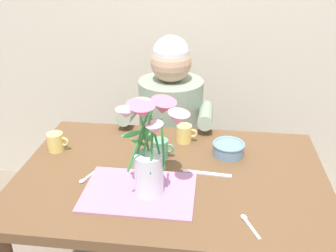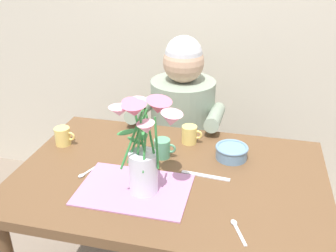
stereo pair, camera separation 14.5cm
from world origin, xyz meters
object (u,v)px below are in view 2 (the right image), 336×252
(ceramic_mug, at_px, (190,135))
(flower_vase, at_px, (145,145))
(seated_person, at_px, (182,139))
(dinner_knife, at_px, (206,176))
(tea_cup, at_px, (162,148))
(ceramic_bowl, at_px, (232,152))
(coffee_cup, at_px, (63,136))

(ceramic_mug, bearing_deg, flower_vase, -102.02)
(seated_person, xyz_separation_m, flower_vase, (0.02, -0.75, 0.37))
(dinner_knife, bearing_deg, ceramic_mug, 118.10)
(seated_person, xyz_separation_m, tea_cup, (0.02, -0.50, 0.22))
(ceramic_bowl, height_order, dinner_knife, ceramic_bowl)
(coffee_cup, bearing_deg, ceramic_bowl, 4.15)
(seated_person, distance_m, flower_vase, 0.84)
(dinner_knife, bearing_deg, flower_vase, -138.21)
(flower_vase, height_order, dinner_knife, flower_vase)
(flower_vase, height_order, ceramic_bowl, flower_vase)
(ceramic_bowl, distance_m, dinner_knife, 0.18)
(seated_person, height_order, dinner_knife, seated_person)
(dinner_knife, xyz_separation_m, tea_cup, (-0.20, 0.11, 0.04))
(seated_person, bearing_deg, ceramic_mug, -71.35)
(seated_person, bearing_deg, flower_vase, -86.32)
(seated_person, height_order, flower_vase, seated_person)
(coffee_cup, distance_m, tea_cup, 0.45)
(dinner_knife, bearing_deg, ceramic_bowl, 67.20)
(ceramic_mug, bearing_deg, ceramic_bowl, -25.31)
(ceramic_mug, height_order, tea_cup, same)
(flower_vase, bearing_deg, ceramic_mug, 77.98)
(flower_vase, relative_size, coffee_cup, 3.99)
(seated_person, xyz_separation_m, dinner_knife, (0.21, -0.60, 0.18))
(flower_vase, distance_m, tea_cup, 0.30)
(ceramic_mug, bearing_deg, dinner_knife, -66.55)
(coffee_cup, height_order, tea_cup, same)
(ceramic_bowl, bearing_deg, ceramic_mug, 154.69)
(seated_person, relative_size, dinner_knife, 5.97)
(ceramic_bowl, relative_size, tea_cup, 1.46)
(dinner_knife, bearing_deg, seated_person, 114.03)
(seated_person, relative_size, flower_vase, 3.06)
(coffee_cup, bearing_deg, tea_cup, -0.30)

